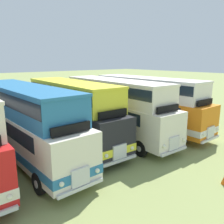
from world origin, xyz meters
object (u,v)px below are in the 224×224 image
object	(u,v)px
bus_sixth_in_row	(115,106)
bus_seventh_in_row	(147,101)
bus_fifth_in_row	(73,111)
bus_fourth_in_row	(26,120)

from	to	relation	value
bus_sixth_in_row	bus_seventh_in_row	size ratio (longest dim) A/B	0.99
bus_fifth_in_row	bus_sixth_in_row	world-z (taller)	same
bus_sixth_in_row	bus_seventh_in_row	distance (m)	3.45
bus_seventh_in_row	bus_sixth_in_row	bearing A→B (deg)	177.00
bus_fifth_in_row	bus_sixth_in_row	distance (m)	3.49
bus_fifth_in_row	bus_seventh_in_row	distance (m)	6.93
bus_fifth_in_row	bus_fourth_in_row	bearing A→B (deg)	-172.31
bus_sixth_in_row	bus_fifth_in_row	bearing A→B (deg)	171.44
bus_fourth_in_row	bus_seventh_in_row	bearing A→B (deg)	-1.29
bus_fourth_in_row	bus_seventh_in_row	size ratio (longest dim) A/B	1.00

